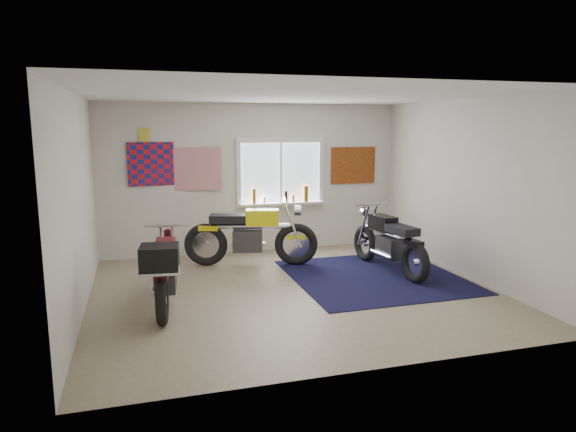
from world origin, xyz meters
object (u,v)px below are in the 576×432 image
object	(u,v)px
yellow_triumph	(250,236)
navy_rug	(374,276)
black_chrome_bike	(389,243)
maroon_tourer	(164,271)

from	to	relation	value
yellow_triumph	navy_rug	bearing A→B (deg)	-20.14
navy_rug	black_chrome_bike	size ratio (longest dim) A/B	1.29
navy_rug	yellow_triumph	xyz separation A→B (m)	(-1.69, 1.20, 0.49)
navy_rug	black_chrome_bike	distance (m)	0.61
navy_rug	maroon_tourer	xyz separation A→B (m)	(-3.17, -0.58, 0.50)
navy_rug	black_chrome_bike	xyz separation A→B (m)	(0.35, 0.23, 0.45)
navy_rug	yellow_triumph	bearing A→B (deg)	144.73
black_chrome_bike	maroon_tourer	xyz separation A→B (m)	(-3.52, -0.82, 0.06)
black_chrome_bike	maroon_tourer	bearing A→B (deg)	95.95
maroon_tourer	yellow_triumph	bearing A→B (deg)	-33.03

